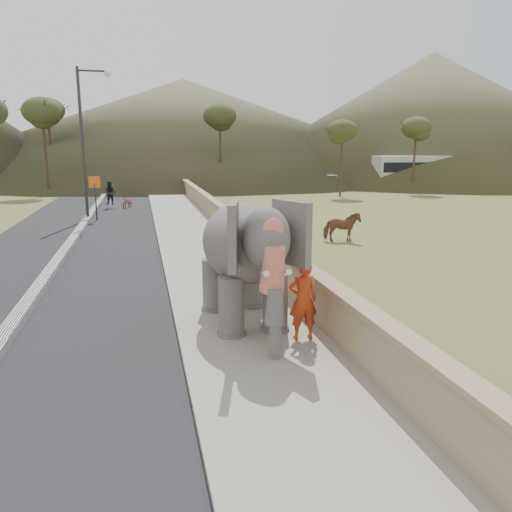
{
  "coord_description": "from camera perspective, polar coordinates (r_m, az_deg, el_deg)",
  "views": [
    {
      "loc": [
        -2.11,
        -9.88,
        3.96
      ],
      "look_at": [
        0.2,
        0.14,
        1.7
      ],
      "focal_mm": 35.0,
      "sensor_mm": 36.0,
      "label": 1
    }
  ],
  "objects": [
    {
      "name": "bus_white",
      "position": [
        50.84,
        19.38,
        9.0
      ],
      "size": [
        11.17,
        3.43,
        3.1
      ],
      "primitive_type": "cube",
      "rotation": [
        0.0,
        0.0,
        1.49
      ],
      "color": "beige",
      "rests_on": "ground"
    },
    {
      "name": "motorcyclist",
      "position": [
        33.86,
        -15.41,
        6.46
      ],
      "size": [
        1.98,
        1.64,
        1.79
      ],
      "color": "maroon",
      "rests_on": "ground"
    },
    {
      "name": "median",
      "position": [
        20.46,
        -20.86,
        0.73
      ],
      "size": [
        0.35,
        120.0,
        0.22
      ],
      "primitive_type": "cube",
      "color": "black",
      "rests_on": "ground"
    },
    {
      "name": "lamppost",
      "position": [
        28.64,
        -18.7,
        13.6
      ],
      "size": [
        1.76,
        0.36,
        8.0
      ],
      "color": "#343238",
      "rests_on": "ground"
    },
    {
      "name": "hill_far",
      "position": [
        80.26,
        -8.16,
        14.46
      ],
      "size": [
        80.0,
        80.0,
        14.0
      ],
      "primitive_type": "cone",
      "color": "brown",
      "rests_on": "ground"
    },
    {
      "name": "distant_car",
      "position": [
        49.25,
        8.66,
        8.5
      ],
      "size": [
        4.27,
        1.81,
        1.44
      ],
      "primitive_type": "imported",
      "rotation": [
        0.0,
        0.0,
        1.54
      ],
      "color": "#B3B4BA",
      "rests_on": "ground"
    },
    {
      "name": "cow",
      "position": [
        21.39,
        9.78,
        3.28
      ],
      "size": [
        1.6,
        0.93,
        1.27
      ],
      "primitive_type": "imported",
      "rotation": [
        0.0,
        0.0,
        1.4
      ],
      "color": "brown",
      "rests_on": "ground"
    },
    {
      "name": "road",
      "position": [
        20.48,
        -20.84,
        0.47
      ],
      "size": [
        7.0,
        120.0,
        0.03
      ],
      "primitive_type": "cube",
      "color": "black",
      "rests_on": "ground"
    },
    {
      "name": "trees",
      "position": [
        39.61,
        -10.9,
        12.04
      ],
      "size": [
        47.55,
        44.3,
        9.14
      ],
      "color": "#473828",
      "rests_on": "ground"
    },
    {
      "name": "bus_orange",
      "position": [
        54.65,
        27.1,
        8.54
      ],
      "size": [
        11.23,
        3.92,
        3.1
      ],
      "primitive_type": "cube",
      "rotation": [
        0.0,
        0.0,
        1.44
      ],
      "color": "orange",
      "rests_on": "ground"
    },
    {
      "name": "ground",
      "position": [
        10.85,
        -0.88,
        -9.0
      ],
      "size": [
        160.0,
        160.0,
        0.0
      ],
      "primitive_type": "plane",
      "color": "olive",
      "rests_on": "ground"
    },
    {
      "name": "elephant_and_man",
      "position": [
        10.95,
        -1.44,
        -0.49
      ],
      "size": [
        2.33,
        3.93,
        2.76
      ],
      "color": "slate",
      "rests_on": "ground"
    },
    {
      "name": "walkway",
      "position": [
        20.37,
        -6.8,
        1.32
      ],
      "size": [
        3.0,
        120.0,
        0.15
      ],
      "primitive_type": "cube",
      "color": "#9E9687",
      "rests_on": "ground"
    },
    {
      "name": "signboard",
      "position": [
        28.39,
        -17.92,
        7.13
      ],
      "size": [
        0.6,
        0.08,
        2.4
      ],
      "color": "#2D2D33",
      "rests_on": "ground"
    },
    {
      "name": "hill_right",
      "position": [
        72.79,
        19.28,
        14.92
      ],
      "size": [
        56.0,
        56.0,
        16.0
      ],
      "primitive_type": "cone",
      "color": "brown",
      "rests_on": "ground"
    },
    {
      "name": "parapet",
      "position": [
        20.52,
        -2.25,
        2.83
      ],
      "size": [
        0.3,
        120.0,
        1.1
      ],
      "primitive_type": "cube",
      "color": "tan",
      "rests_on": "ground"
    }
  ]
}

